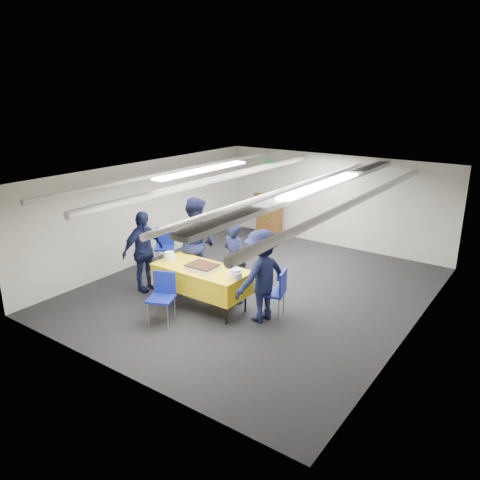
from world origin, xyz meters
name	(u,v)px	position (x,y,z in m)	size (l,w,h in m)	color
ground	(256,290)	(0.00, 0.00, 0.00)	(7.00, 7.00, 0.00)	black
room_shell	(273,198)	(0.09, 0.41, 1.81)	(6.00, 7.00, 2.30)	beige
serving_table	(201,278)	(-0.40, -1.20, 0.56)	(1.78, 0.81, 0.77)	black
sheet_cake	(202,267)	(-0.32, -1.25, 0.82)	(0.55, 0.42, 0.09)	white
plate_stack_left	(170,256)	(-1.12, -1.25, 0.84)	(0.21, 0.21, 0.16)	white
plate_stack_right	(235,274)	(0.39, -1.25, 0.85)	(0.24, 0.24, 0.17)	white
podium	(269,216)	(-1.60, 3.05, 0.61)	(0.62, 0.53, 1.25)	brown
chair_near	(163,292)	(-0.59, -2.00, 0.53)	(0.55, 0.55, 0.87)	gray
chair_right	(277,289)	(0.92, -0.75, 0.53)	(0.52, 0.52, 0.87)	gray
chair_left	(165,243)	(-2.42, -0.05, 0.53)	(0.59, 0.59, 0.87)	gray
sailor_a	(235,262)	(-0.06, -0.64, 0.78)	(0.57, 0.38, 1.57)	black
sailor_b	(196,242)	(-1.12, -0.49, 0.92)	(0.89, 0.69, 1.83)	black
sailor_c	(143,251)	(-1.82, -1.25, 0.80)	(0.94, 0.39, 1.60)	black
sailor_d	(261,276)	(0.75, -0.99, 0.81)	(1.05, 0.60, 1.62)	black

